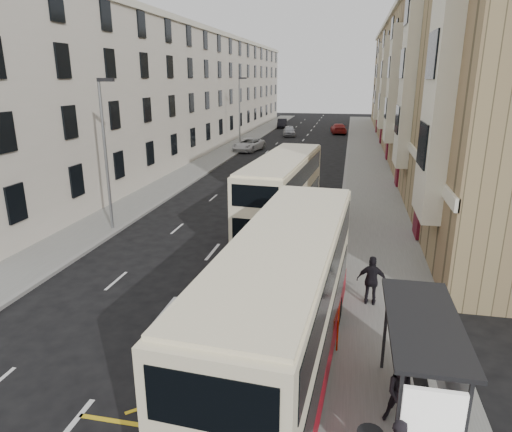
% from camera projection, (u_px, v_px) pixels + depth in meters
% --- Properties ---
extents(ground, '(200.00, 200.00, 0.00)m').
position_uv_depth(ground, '(110.00, 379.00, 12.91)').
color(ground, black).
rests_on(ground, ground).
extents(pavement_right, '(4.00, 120.00, 0.15)m').
position_uv_depth(pavement_right, '(369.00, 175.00, 39.43)').
color(pavement_right, slate).
rests_on(pavement_right, ground).
extents(pavement_left, '(3.00, 120.00, 0.15)m').
position_uv_depth(pavement_left, '(198.00, 168.00, 42.44)').
color(pavement_left, slate).
rests_on(pavement_left, ground).
extents(kerb_right, '(0.25, 120.00, 0.15)m').
position_uv_depth(kerb_right, '(345.00, 174.00, 39.82)').
color(kerb_right, gray).
rests_on(kerb_right, ground).
extents(kerb_left, '(0.25, 120.00, 0.15)m').
position_uv_depth(kerb_left, '(214.00, 168.00, 42.15)').
color(kerb_left, gray).
rests_on(kerb_left, ground).
extents(road_markings, '(10.00, 110.00, 0.01)m').
position_uv_depth(road_markings, '(297.00, 148.00, 55.05)').
color(road_markings, silver).
rests_on(road_markings, ground).
extents(terrace_right, '(10.75, 79.00, 15.25)m').
position_uv_depth(terrace_right, '(434.00, 83.00, 50.31)').
color(terrace_right, '#968157').
rests_on(terrace_right, ground).
extents(terrace_left, '(9.18, 79.00, 13.25)m').
position_uv_depth(terrace_left, '(191.00, 91.00, 56.22)').
color(terrace_left, beige).
rests_on(terrace_left, ground).
extents(bus_shelter, '(1.65, 4.25, 2.70)m').
position_uv_depth(bus_shelter, '(430.00, 357.00, 10.30)').
color(bus_shelter, black).
rests_on(bus_shelter, pavement_right).
extents(guard_railing, '(0.06, 6.56, 1.01)m').
position_uv_depth(guard_railing, '(341.00, 284.00, 16.83)').
color(guard_railing, '#B01B02').
rests_on(guard_railing, pavement_right).
extents(street_lamp_near, '(0.93, 0.18, 8.00)m').
position_uv_depth(street_lamp_near, '(106.00, 147.00, 24.03)').
color(street_lamp_near, gray).
rests_on(street_lamp_near, pavement_left).
extents(street_lamp_far, '(0.93, 0.18, 8.00)m').
position_uv_depth(street_lamp_far, '(240.00, 109.00, 52.12)').
color(street_lamp_far, gray).
rests_on(street_lamp_far, pavement_left).
extents(double_decker_front, '(3.20, 11.11, 4.38)m').
position_uv_depth(double_decker_front, '(285.00, 309.00, 12.20)').
color(double_decker_front, '#F9ECC0').
rests_on(double_decker_front, ground).
extents(double_decker_rear, '(3.22, 10.73, 4.22)m').
position_uv_depth(double_decker_rear, '(282.00, 195.00, 24.25)').
color(double_decker_rear, '#F9ECC0').
rests_on(double_decker_rear, ground).
extents(pedestrian_mid, '(0.82, 0.65, 1.67)m').
position_uv_depth(pedestrian_mid, '(402.00, 393.00, 10.86)').
color(pedestrian_mid, black).
rests_on(pedestrian_mid, pavement_right).
extents(pedestrian_far, '(1.13, 0.55, 1.86)m').
position_uv_depth(pedestrian_far, '(372.00, 281.00, 16.61)').
color(pedestrian_far, black).
rests_on(pedestrian_far, pavement_right).
extents(white_van, '(3.41, 5.60, 1.45)m').
position_uv_depth(white_van, '(249.00, 145.00, 52.41)').
color(white_van, silver).
rests_on(white_van, ground).
extents(car_silver, '(2.39, 4.57, 1.48)m').
position_uv_depth(car_silver, '(289.00, 131.00, 65.61)').
color(car_silver, '#A7A8AE').
rests_on(car_silver, ground).
extents(car_dark, '(2.07, 4.56, 1.45)m').
position_uv_depth(car_dark, '(282.00, 123.00, 76.54)').
color(car_dark, black).
rests_on(car_dark, ground).
extents(car_red, '(2.73, 5.39, 1.50)m').
position_uv_depth(car_red, '(339.00, 128.00, 68.59)').
color(car_red, maroon).
rests_on(car_red, ground).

